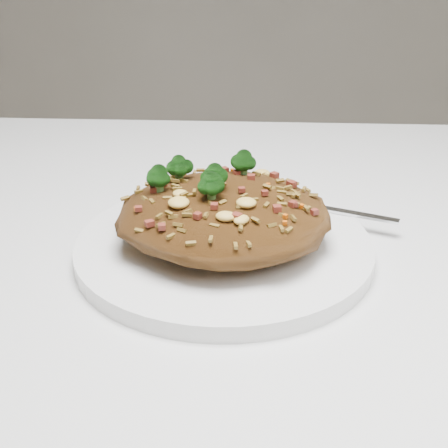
{
  "coord_description": "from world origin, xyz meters",
  "views": [
    {
      "loc": [
        0.09,
        -0.45,
        1.01
      ],
      "look_at": [
        0.06,
        0.01,
        0.78
      ],
      "focal_mm": 50.0,
      "sensor_mm": 36.0,
      "label": 1
    }
  ],
  "objects": [
    {
      "name": "dining_table",
      "position": [
        0.0,
        0.0,
        0.66
      ],
      "size": [
        1.2,
        0.8,
        0.75
      ],
      "color": "silver",
      "rests_on": "ground"
    },
    {
      "name": "fried_rice",
      "position": [
        0.06,
        0.01,
        0.79
      ],
      "size": [
        0.18,
        0.16,
        0.07
      ],
      "color": "brown",
      "rests_on": "plate"
    },
    {
      "name": "plate",
      "position": [
        0.06,
        0.01,
        0.76
      ],
      "size": [
        0.25,
        0.25,
        0.01
      ],
      "primitive_type": "cylinder",
      "color": "white",
      "rests_on": "dining_table"
    },
    {
      "name": "fork",
      "position": [
        0.15,
        0.08,
        0.77
      ],
      "size": [
        0.16,
        0.07,
        0.0
      ],
      "rotation": [
        0.0,
        0.0,
        -0.38
      ],
      "color": "silver",
      "rests_on": "plate"
    }
  ]
}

